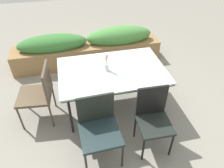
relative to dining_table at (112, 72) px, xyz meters
name	(u,v)px	position (x,y,z in m)	size (l,w,h in m)	color
ground_plane	(113,109)	(-0.01, -0.10, -0.69)	(12.00, 12.00, 0.00)	gray
dining_table	(112,72)	(0.00, 0.00, 0.00)	(1.58, 1.03, 0.74)	#B2C6C1
chair_near_left	(99,126)	(-0.36, -0.82, -0.19)	(0.51, 0.51, 0.87)	#1A282B
chair_end_left	(39,91)	(-1.09, -0.01, -0.17)	(0.53, 0.53, 0.93)	#4B3A26
chair_near_right	(153,116)	(0.36, -0.82, -0.19)	(0.43, 0.43, 0.90)	black
flower_vase	(107,64)	(-0.08, 0.01, 0.16)	(0.06, 0.06, 0.27)	silver
planter_box	(88,48)	(-0.19, 1.43, -0.34)	(3.04, 0.52, 0.75)	olive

